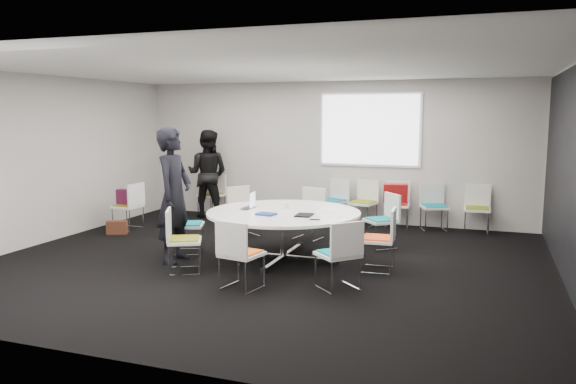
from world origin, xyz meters
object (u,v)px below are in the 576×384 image
(chair_ring_b, at_px, (381,231))
(chair_ring_h, at_px, (338,268))
(conference_table, at_px, (284,224))
(chair_ring_e, at_px, (188,236))
(chair_back_e, at_px, (477,218))
(chair_back_b, at_px, (363,212))
(person_main, at_px, (174,195))
(chair_ring_g, at_px, (241,268))
(cup, at_px, (286,206))
(chair_person_back, at_px, (212,203))
(chair_back_a, at_px, (334,210))
(chair_spare_left, at_px, (129,215))
(maroon_bag, at_px, (127,197))
(laptop, at_px, (250,208))
(chair_ring_a, at_px, (378,251))
(brown_bag, at_px, (117,227))
(chair_back_d, at_px, (434,216))
(chair_back_c, at_px, (397,214))
(chair_ring_d, at_px, (244,221))
(person_back, at_px, (208,174))
(chair_ring_c, at_px, (308,223))
(chair_ring_f, at_px, (184,253))

(chair_ring_b, height_order, chair_ring_h, same)
(conference_table, distance_m, chair_ring_b, 1.77)
(chair_ring_e, relative_size, chair_back_e, 1.00)
(chair_back_b, bearing_deg, person_main, 74.26)
(chair_ring_g, height_order, cup, chair_ring_g)
(conference_table, bearing_deg, chair_back_e, 47.45)
(chair_person_back, bearing_deg, chair_back_a, -165.93)
(chair_back_b, xyz_separation_m, chair_spare_left, (-4.07, -1.84, 0.00))
(chair_back_e, relative_size, chair_spare_left, 1.00)
(chair_back_a, height_order, person_main, person_main)
(cup, height_order, maroon_bag, cup)
(person_main, bearing_deg, laptop, -59.64)
(chair_ring_a, relative_size, person_main, 0.45)
(chair_ring_h, relative_size, chair_back_a, 1.00)
(chair_ring_e, distance_m, chair_back_a, 3.41)
(laptop, bearing_deg, chair_back_b, -15.57)
(chair_back_b, distance_m, brown_bag, 4.63)
(chair_ring_h, xyz_separation_m, chair_back_a, (-1.14, 4.04, 0.00))
(chair_back_d, bearing_deg, conference_table, 37.24)
(chair_person_back, xyz_separation_m, cup, (2.65, -2.68, 0.50))
(chair_ring_a, height_order, chair_ring_g, same)
(chair_back_c, distance_m, cup, 3.01)
(chair_spare_left, bearing_deg, laptop, -105.39)
(chair_ring_d, xyz_separation_m, brown_bag, (-2.27, -0.57, -0.16))
(maroon_bag, bearing_deg, chair_back_c, 21.21)
(conference_table, height_order, chair_ring_e, chair_ring_e)
(maroon_bag, bearing_deg, chair_ring_e, -31.55)
(chair_back_b, xyz_separation_m, brown_bag, (-4.04, -2.24, -0.16))
(conference_table, distance_m, chair_ring_a, 1.48)
(chair_back_a, bearing_deg, chair_spare_left, 50.52)
(chair_spare_left, bearing_deg, chair_person_back, -19.40)
(chair_spare_left, height_order, chair_person_back, same)
(laptop, bearing_deg, chair_back_d, -34.67)
(conference_table, bearing_deg, laptop, 176.28)
(chair_back_b, height_order, chair_person_back, same)
(cup, bearing_deg, person_back, 136.54)
(person_back, bearing_deg, chair_ring_c, 146.91)
(chair_back_b, bearing_deg, chair_back_c, -165.39)
(conference_table, bearing_deg, brown_bag, 169.01)
(cup, bearing_deg, chair_back_a, 89.19)
(chair_ring_e, relative_size, chair_ring_f, 1.00)
(chair_ring_c, bearing_deg, brown_bag, 25.16)
(chair_ring_a, relative_size, chair_ring_g, 1.00)
(chair_ring_c, bearing_deg, conference_table, 105.04)
(chair_ring_g, distance_m, person_main, 1.87)
(chair_back_e, distance_m, cup, 3.85)
(chair_back_a, height_order, chair_spare_left, same)
(chair_ring_b, height_order, chair_back_b, same)
(chair_ring_f, xyz_separation_m, laptop, (0.51, 1.13, 0.47))
(chair_back_d, relative_size, chair_spare_left, 1.00)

